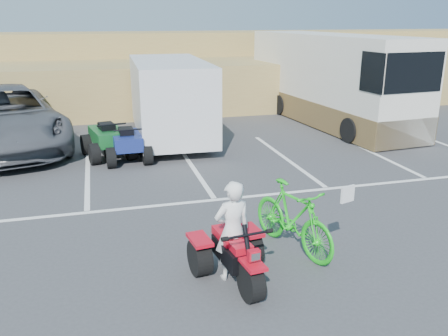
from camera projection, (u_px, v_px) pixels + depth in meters
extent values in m
plane|color=#3C3C3F|center=(249.00, 250.00, 8.13)|extent=(100.00, 100.00, 0.00)
cube|color=white|center=(88.00, 174.00, 12.06)|extent=(0.12, 5.00, 0.01)
cube|color=white|center=(192.00, 165.00, 12.73)|extent=(0.12, 5.00, 0.01)
cube|color=white|center=(285.00, 158.00, 13.40)|extent=(0.12, 5.00, 0.01)
cube|color=white|center=(370.00, 151.00, 14.07)|extent=(0.12, 5.00, 0.01)
cube|color=white|center=(447.00, 145.00, 14.74)|extent=(0.12, 5.00, 0.01)
cube|color=white|center=(215.00, 200.00, 10.34)|extent=(28.00, 0.12, 0.01)
cube|color=#9A7D46|center=(151.00, 84.00, 20.70)|extent=(40.00, 6.00, 2.00)
cube|color=#9A7D46|center=(141.00, 55.00, 23.62)|extent=(40.00, 4.00, 2.20)
imported|color=white|center=(232.00, 231.00, 7.05)|extent=(0.61, 0.44, 1.56)
imported|color=#14BF19|center=(293.00, 218.00, 7.97)|extent=(1.12, 2.04, 1.18)
imported|color=#4C4E54|center=(3.00, 118.00, 14.17)|extent=(4.62, 7.19, 1.85)
cube|color=silver|center=(170.00, 97.00, 15.04)|extent=(2.34, 5.48, 2.26)
cylinder|color=black|center=(171.00, 130.00, 15.37)|extent=(2.01, 0.69, 0.63)
cube|color=silver|center=(329.00, 78.00, 17.68)|extent=(3.00, 8.99, 3.18)
cube|color=brown|center=(327.00, 109.00, 18.03)|extent=(3.05, 9.00, 0.88)
cube|color=black|center=(415.00, 73.00, 13.52)|extent=(2.02, 0.20, 1.15)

